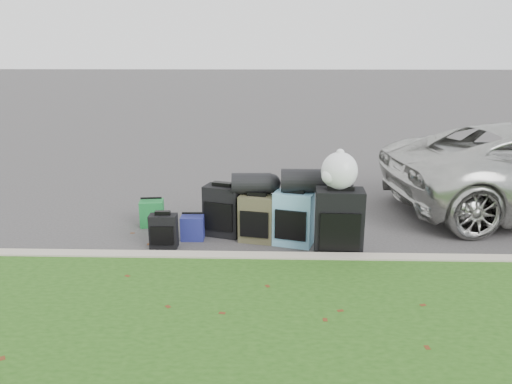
{
  "coord_description": "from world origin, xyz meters",
  "views": [
    {
      "loc": [
        0.09,
        -6.28,
        2.4
      ],
      "look_at": [
        -0.1,
        0.2,
        0.55
      ],
      "focal_mm": 35.0,
      "sensor_mm": 36.0,
      "label": 1
    }
  ],
  "objects_px": {
    "suitcase_teal": "(293,219)",
    "suitcase_large_black_right": "(339,224)",
    "tote_navy": "(193,228)",
    "tote_green": "(152,213)",
    "suitcase_small_black": "(164,231)",
    "suitcase_large_black_left": "(223,211)",
    "suitcase_olive": "(257,218)"
  },
  "relations": [
    {
      "from": "suitcase_large_black_left",
      "to": "suitcase_olive",
      "type": "bearing_deg",
      "value": -5.93
    },
    {
      "from": "tote_green",
      "to": "tote_navy",
      "type": "distance_m",
      "value": 0.83
    },
    {
      "from": "suitcase_teal",
      "to": "suitcase_large_black_right",
      "type": "distance_m",
      "value": 0.65
    },
    {
      "from": "suitcase_olive",
      "to": "tote_navy",
      "type": "distance_m",
      "value": 0.86
    },
    {
      "from": "suitcase_small_black",
      "to": "suitcase_large_black_right",
      "type": "xyz_separation_m",
      "value": [
        2.15,
        -0.24,
        0.2
      ]
    },
    {
      "from": "suitcase_large_black_left",
      "to": "tote_navy",
      "type": "xyz_separation_m",
      "value": [
        -0.39,
        -0.16,
        -0.18
      ]
    },
    {
      "from": "suitcase_large_black_left",
      "to": "suitcase_small_black",
      "type": "bearing_deg",
      "value": -129.95
    },
    {
      "from": "suitcase_small_black",
      "to": "suitcase_large_black_left",
      "type": "distance_m",
      "value": 0.85
    },
    {
      "from": "suitcase_small_black",
      "to": "suitcase_olive",
      "type": "distance_m",
      "value": 1.2
    },
    {
      "from": "suitcase_large_black_left",
      "to": "tote_navy",
      "type": "relative_size",
      "value": 2.15
    },
    {
      "from": "suitcase_large_black_right",
      "to": "tote_green",
      "type": "relative_size",
      "value": 2.29
    },
    {
      "from": "suitcase_teal",
      "to": "suitcase_small_black",
      "type": "bearing_deg",
      "value": -158.65
    },
    {
      "from": "tote_green",
      "to": "suitcase_large_black_left",
      "type": "bearing_deg",
      "value": -25.89
    },
    {
      "from": "suitcase_large_black_right",
      "to": "tote_navy",
      "type": "distance_m",
      "value": 1.92
    },
    {
      "from": "suitcase_large_black_left",
      "to": "tote_green",
      "type": "distance_m",
      "value": 1.11
    },
    {
      "from": "suitcase_small_black",
      "to": "suitcase_large_black_left",
      "type": "relative_size",
      "value": 0.63
    },
    {
      "from": "suitcase_small_black",
      "to": "suitcase_teal",
      "type": "relative_size",
      "value": 0.62
    },
    {
      "from": "suitcase_olive",
      "to": "tote_green",
      "type": "xyz_separation_m",
      "value": [
        -1.5,
        0.54,
        -0.12
      ]
    },
    {
      "from": "suitcase_large_black_right",
      "to": "tote_green",
      "type": "distance_m",
      "value": 2.7
    },
    {
      "from": "suitcase_large_black_right",
      "to": "suitcase_teal",
      "type": "bearing_deg",
      "value": 146.61
    },
    {
      "from": "suitcase_small_black",
      "to": "tote_navy",
      "type": "xyz_separation_m",
      "value": [
        0.32,
        0.29,
        -0.06
      ]
    },
    {
      "from": "suitcase_large_black_left",
      "to": "suitcase_olive",
      "type": "height_order",
      "value": "suitcase_large_black_left"
    },
    {
      "from": "tote_navy",
      "to": "tote_green",
      "type": "bearing_deg",
      "value": 141.01
    },
    {
      "from": "suitcase_small_black",
      "to": "suitcase_teal",
      "type": "xyz_separation_m",
      "value": [
        1.63,
        0.14,
        0.13
      ]
    },
    {
      "from": "suitcase_large_black_right",
      "to": "tote_green",
      "type": "height_order",
      "value": "suitcase_large_black_right"
    },
    {
      "from": "suitcase_olive",
      "to": "suitcase_large_black_right",
      "type": "distance_m",
      "value": 1.11
    },
    {
      "from": "suitcase_large_black_left",
      "to": "suitcase_teal",
      "type": "relative_size",
      "value": 0.99
    },
    {
      "from": "suitcase_olive",
      "to": "tote_green",
      "type": "relative_size",
      "value": 1.67
    },
    {
      "from": "suitcase_small_black",
      "to": "suitcase_large_black_left",
      "type": "bearing_deg",
      "value": 31.53
    },
    {
      "from": "suitcase_teal",
      "to": "tote_green",
      "type": "bearing_deg",
      "value": 177.94
    },
    {
      "from": "suitcase_large_black_left",
      "to": "tote_navy",
      "type": "height_order",
      "value": "suitcase_large_black_left"
    },
    {
      "from": "suitcase_small_black",
      "to": "tote_green",
      "type": "height_order",
      "value": "suitcase_small_black"
    }
  ]
}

